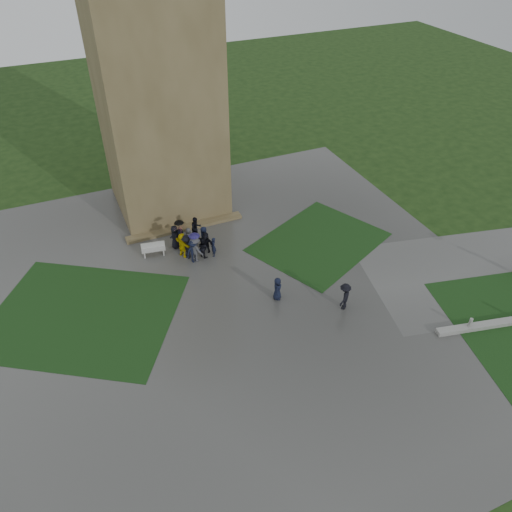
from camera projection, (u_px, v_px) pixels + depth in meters
name	position (u px, v px, depth m)	size (l,w,h in m)	color
ground	(236.00, 319.00, 30.26)	(120.00, 120.00, 0.00)	black
plaza	(225.00, 298.00, 31.72)	(34.00, 34.00, 0.02)	#3B3B38
lawn_inset_left	(83.00, 315.00, 30.49)	(11.00, 9.00, 0.01)	black
lawn_inset_right	(319.00, 242.00, 36.58)	(9.00, 7.00, 0.01)	black
tower	(157.00, 93.00, 35.77)	(8.00, 8.00, 18.00)	brown
tower_plinth	(185.00, 227.00, 37.93)	(9.00, 0.80, 0.22)	brown
bench	(153.00, 249.00, 35.07)	(1.71, 0.77, 0.96)	#AAAAA6
visitor_cluster	(190.00, 242.00, 34.91)	(2.97, 3.60, 2.48)	black
pedestrian_mid	(277.00, 289.00, 31.23)	(0.78, 0.53, 1.60)	black
pedestrian_near	(345.00, 296.00, 30.45)	(1.21, 0.62, 1.87)	black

